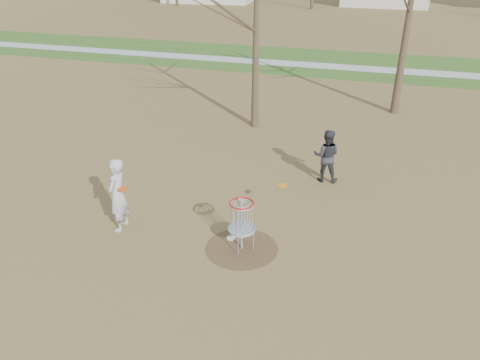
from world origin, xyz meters
name	(u,v)px	position (x,y,z in m)	size (l,w,h in m)	color
ground	(242,248)	(0.00, 0.00, 0.00)	(160.00, 160.00, 0.00)	brown
green_band	(337,63)	(0.00, 21.00, 0.01)	(160.00, 8.00, 0.01)	#2D5119
footpath	(336,67)	(0.00, 20.00, 0.01)	(160.00, 1.50, 0.01)	#9E9E99
dirt_circle	(242,248)	(0.00, 0.00, 0.01)	(1.80, 1.80, 0.01)	#47331E
player_standing	(118,195)	(-3.31, -0.04, 0.99)	(0.72, 0.48, 1.99)	#B6B6B6
player_throwing	(326,156)	(1.44, 4.36, 0.85)	(0.83, 0.64, 1.70)	#2F2F34
disc_grounded	(231,238)	(-0.39, 0.33, 0.02)	(0.22, 0.22, 0.02)	white
discs_in_play	(209,187)	(-1.13, 0.79, 1.14)	(3.92, 2.00, 0.27)	orange
disc_golf_basket	(242,217)	(0.00, 0.00, 0.91)	(0.64, 0.64, 1.35)	#9EA3AD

